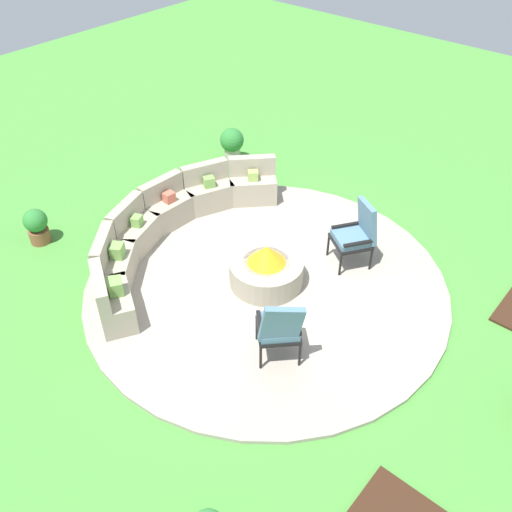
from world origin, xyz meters
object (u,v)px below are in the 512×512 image
(fire_pit, at_px, (266,269))
(potted_plant_1, at_px, (232,143))
(potted_plant_3, at_px, (37,225))
(curved_stone_bench, at_px, (169,226))
(lounge_chair_front_left, at_px, (279,327))
(lounge_chair_front_right, at_px, (357,233))

(fire_pit, height_order, potted_plant_1, fire_pit)
(potted_plant_3, bearing_deg, potted_plant_1, -8.81)
(curved_stone_bench, height_order, potted_plant_3, curved_stone_bench)
(fire_pit, distance_m, potted_plant_3, 3.85)
(curved_stone_bench, relative_size, lounge_chair_front_left, 4.02)
(fire_pit, distance_m, potted_plant_1, 3.75)
(lounge_chair_front_left, distance_m, potted_plant_3, 4.59)
(curved_stone_bench, bearing_deg, potted_plant_1, 22.07)
(fire_pit, relative_size, lounge_chair_front_right, 1.03)
(fire_pit, distance_m, curved_stone_bench, 1.82)
(curved_stone_bench, distance_m, potted_plant_1, 2.88)
(lounge_chair_front_right, relative_size, potted_plant_3, 1.74)
(curved_stone_bench, height_order, lounge_chair_front_right, lounge_chair_front_right)
(curved_stone_bench, xyz_separation_m, lounge_chair_front_right, (1.53, -2.52, 0.23))
(curved_stone_bench, height_order, potted_plant_1, curved_stone_bench)
(fire_pit, bearing_deg, curved_stone_bench, 98.42)
(lounge_chair_front_left, xyz_separation_m, lounge_chair_front_right, (2.27, 0.32, 0.00))
(curved_stone_bench, distance_m, lounge_chair_front_left, 2.95)
(lounge_chair_front_right, height_order, potted_plant_3, lounge_chair_front_right)
(potted_plant_1, xyz_separation_m, potted_plant_3, (-4.00, 0.62, -0.07))
(potted_plant_1, bearing_deg, potted_plant_3, 171.19)
(fire_pit, xyz_separation_m, lounge_chair_front_right, (1.26, -0.72, 0.30))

